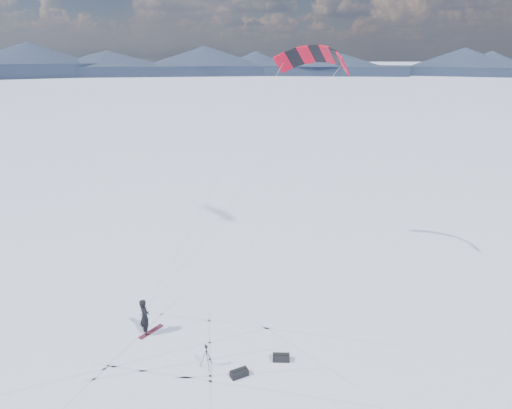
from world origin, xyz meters
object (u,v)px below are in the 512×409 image
snowkiter (146,333)px  tripod (206,353)px  snowboard (151,332)px  gear_bag_b (281,357)px  gear_bag_a (239,373)px

snowkiter → tripod: 4.13m
snowkiter → snowboard: size_ratio=1.35×
snowkiter → gear_bag_b: (5.07, -4.56, 0.15)m
gear_bag_a → snowkiter: bearing=120.4°
snowboard → tripod: tripod is taller
snowboard → tripod: (1.68, -3.60, 0.71)m
tripod → gear_bag_b: size_ratio=1.35×
snowkiter → snowboard: bearing=-92.6°
snowkiter → snowboard: 0.24m
tripod → gear_bag_a: tripod is taller
snowboard → gear_bag_b: bearing=-71.6°
gear_bag_b → snowkiter: bearing=164.8°
tripod → gear_bag_b: 3.36m
snowboard → gear_bag_a: bearing=-87.9°
gear_bag_a → gear_bag_b: size_ratio=0.92×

